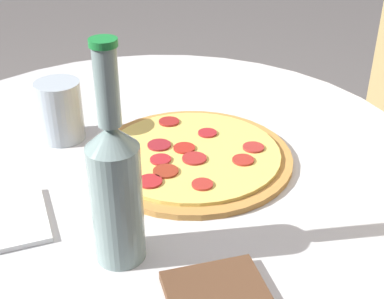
{
  "coord_description": "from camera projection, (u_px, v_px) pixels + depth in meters",
  "views": [
    {
      "loc": [
        0.79,
        -0.15,
        1.16
      ],
      "look_at": [
        0.05,
        0.06,
        0.71
      ],
      "focal_mm": 50.0,
      "sensor_mm": 36.0,
      "label": 1
    }
  ],
  "objects": [
    {
      "name": "pizza",
      "position": [
        192.0,
        156.0,
        0.9
      ],
      "size": [
        0.34,
        0.34,
        0.02
      ],
      "color": "#B77F3D",
      "rests_on": "table"
    },
    {
      "name": "table",
      "position": [
        156.0,
        227.0,
        1.02
      ],
      "size": [
        0.95,
        0.95,
        0.69
      ],
      "color": "silver",
      "rests_on": "ground_plane"
    },
    {
      "name": "napkin",
      "position": [
        18.0,
        218.0,
        0.75
      ],
      "size": [
        0.14,
        0.09,
        0.01
      ],
      "color": "white",
      "rests_on": "table"
    },
    {
      "name": "drinking_glass",
      "position": [
        60.0,
        111.0,
        0.94
      ],
      "size": [
        0.08,
        0.08,
        0.11
      ],
      "color": "#ADBCC6",
      "rests_on": "table"
    },
    {
      "name": "beer_bottle",
      "position": [
        115.0,
        186.0,
        0.64
      ],
      "size": [
        0.06,
        0.06,
        0.29
      ],
      "color": "gray",
      "rests_on": "table"
    }
  ]
}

